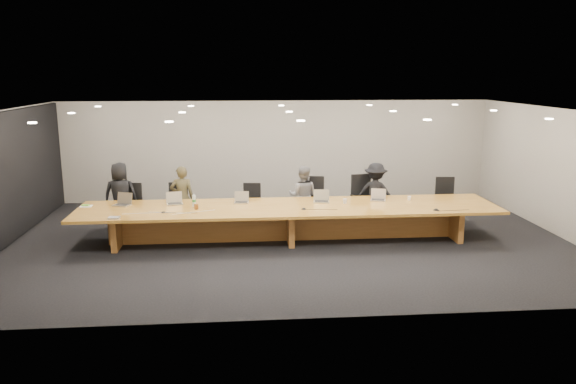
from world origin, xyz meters
name	(u,v)px	position (x,y,z in m)	size (l,w,h in m)	color
ground	(289,240)	(0.00, 0.00, 0.00)	(12.00, 12.00, 0.00)	black
back_wall	(277,151)	(0.00, 4.00, 1.40)	(12.00, 0.02, 2.80)	beige
conference_table	(289,217)	(0.00, 0.00, 0.52)	(9.00, 1.80, 0.75)	#996621
chair_far_left	(130,206)	(-3.59, 1.21, 0.54)	(0.55, 0.55, 1.07)	black
chair_left	(181,205)	(-2.44, 1.30, 0.53)	(0.54, 0.54, 1.06)	black
chair_mid_left	(251,204)	(-0.79, 1.32, 0.50)	(0.51, 0.51, 1.00)	black
chair_mid_right	(312,201)	(0.66, 1.18, 0.58)	(0.59, 0.59, 1.17)	black
chair_right	(364,199)	(1.93, 1.28, 0.59)	(0.60, 0.60, 1.18)	black
chair_far_right	(447,199)	(3.96, 1.24, 0.54)	(0.55, 0.55, 1.08)	black
person_a	(121,196)	(-3.81, 1.28, 0.78)	(0.76, 0.50, 1.56)	black
person_b	(182,198)	(-2.39, 1.13, 0.74)	(0.54, 0.35, 1.47)	#39341F
person_c	(303,196)	(0.43, 1.19, 0.71)	(0.69, 0.54, 1.42)	slate
person_d	(375,193)	(2.18, 1.19, 0.74)	(0.95, 0.55, 1.47)	black
laptop_a	(121,199)	(-3.60, 0.38, 0.89)	(0.35, 0.26, 0.28)	tan
laptop_b	(175,198)	(-2.47, 0.40, 0.89)	(0.34, 0.25, 0.27)	tan
laptop_c	(241,197)	(-1.02, 0.42, 0.87)	(0.32, 0.23, 0.25)	tan
laptop_d	(321,196)	(0.75, 0.33, 0.89)	(0.35, 0.25, 0.27)	tan
laptop_e	(378,195)	(2.04, 0.38, 0.88)	(0.33, 0.24, 0.26)	#BAA58E
water_bottle	(194,201)	(-2.04, 0.19, 0.87)	(0.08, 0.08, 0.24)	silver
amber_mug	(196,207)	(-1.97, -0.10, 0.81)	(0.09, 0.09, 0.11)	brown
paper_cup_near	(345,201)	(1.24, 0.16, 0.80)	(0.08, 0.08, 0.10)	silver
paper_cup_far	(409,198)	(2.75, 0.35, 0.80)	(0.08, 0.08, 0.09)	white
notepad	(86,206)	(-4.35, 0.35, 0.76)	(0.25, 0.20, 0.01)	silver
lime_gadget	(86,205)	(-4.36, 0.36, 0.78)	(0.15, 0.09, 0.02)	#5FAD2E
av_box	(114,218)	(-3.53, -0.73, 0.77)	(0.22, 0.16, 0.03)	#BBBCC0
mic_left	(163,212)	(-2.62, -0.34, 0.76)	(0.10, 0.10, 0.03)	black
mic_center	(304,209)	(0.28, -0.30, 0.77)	(0.12, 0.12, 0.03)	black
mic_right	(436,209)	(3.03, -0.62, 0.77)	(0.14, 0.14, 0.03)	black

